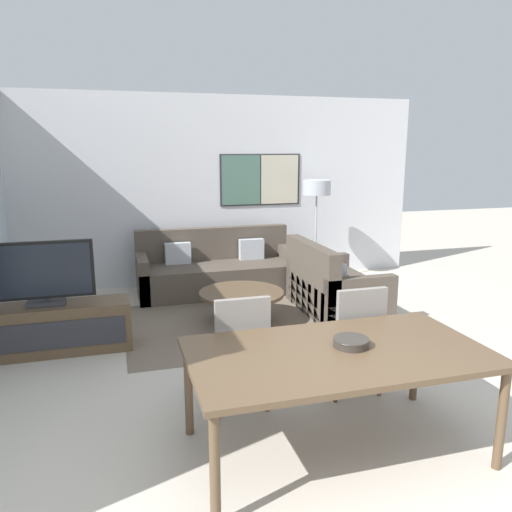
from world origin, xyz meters
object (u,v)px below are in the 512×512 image
at_px(dining_chair_centre, 354,335).
at_px(coffee_table, 242,299).
at_px(sofa_main, 217,272).
at_px(sofa_side, 331,290).
at_px(dining_chair_left, 239,347).
at_px(dining_table, 338,359).
at_px(fruit_bowl, 351,342).
at_px(tv_console, 49,329).
at_px(television, 44,274).
at_px(floor_lamp, 317,193).

bearing_deg(dining_chair_centre, coffee_table, 103.93).
bearing_deg(sofa_main, sofa_side, -47.81).
bearing_deg(sofa_main, dining_chair_left, -98.61).
distance_m(dining_table, fruit_bowl, 0.15).
height_order(dining_chair_left, fruit_bowl, dining_chair_left).
relative_size(dining_chair_left, dining_chair_centre, 1.00).
relative_size(tv_console, fruit_bowl, 6.59).
relative_size(television, sofa_main, 0.42).
distance_m(television, dining_table, 3.11).
relative_size(tv_console, sofa_side, 1.16).
height_order(dining_chair_left, dining_chair_centre, same).
bearing_deg(sofa_side, dining_chair_left, 139.73).
relative_size(dining_chair_centre, fruit_bowl, 3.87).
bearing_deg(dining_chair_left, tv_console, 134.69).
bearing_deg(fruit_bowl, floor_lamp, 70.44).
bearing_deg(dining_table, sofa_main, 89.79).
bearing_deg(dining_chair_centre, dining_table, -124.13).
xyz_separation_m(sofa_main, dining_chair_centre, (0.47, -3.33, 0.23)).
relative_size(tv_console, television, 1.69).
height_order(dining_table, dining_chair_left, dining_chair_left).
distance_m(dining_table, dining_chair_centre, 0.88).
bearing_deg(floor_lamp, fruit_bowl, -109.56).
height_order(tv_console, dining_chair_left, dining_chair_left).
xyz_separation_m(sofa_side, floor_lamp, (0.35, 1.37, 1.08)).
relative_size(tv_console, dining_chair_centre, 1.70).
bearing_deg(dining_table, television, 131.53).
bearing_deg(television, dining_table, -48.47).
xyz_separation_m(television, coffee_table, (2.08, 0.29, -0.52)).
xyz_separation_m(tv_console, coffee_table, (2.08, 0.29, 0.04)).
xyz_separation_m(coffee_table, dining_chair_centre, (0.47, -1.90, 0.22)).
bearing_deg(sofa_main, tv_console, -140.30).
bearing_deg(floor_lamp, coffee_table, -136.15).
bearing_deg(dining_chair_left, floor_lamp, 58.73).
bearing_deg(television, coffee_table, 8.06).
height_order(television, dining_table, television).
distance_m(tv_console, dining_table, 3.14).
bearing_deg(dining_chair_left, television, 134.67).
bearing_deg(fruit_bowl, tv_console, 133.56).
height_order(tv_console, fruit_bowl, fruit_bowl).
distance_m(sofa_side, fruit_bowl, 2.95).
bearing_deg(sofa_side, fruit_bowl, 157.93).
distance_m(tv_console, coffee_table, 2.10).
bearing_deg(dining_chair_centre, television, 147.74).
bearing_deg(dining_table, tv_console, 131.54).
bearing_deg(sofa_main, fruit_bowl, -88.59).
distance_m(television, dining_chair_centre, 3.03).
relative_size(dining_table, floor_lamp, 1.26).
distance_m(tv_console, television, 0.57).
bearing_deg(tv_console, sofa_side, 7.13).
distance_m(dining_chair_left, fruit_bowl, 0.95).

